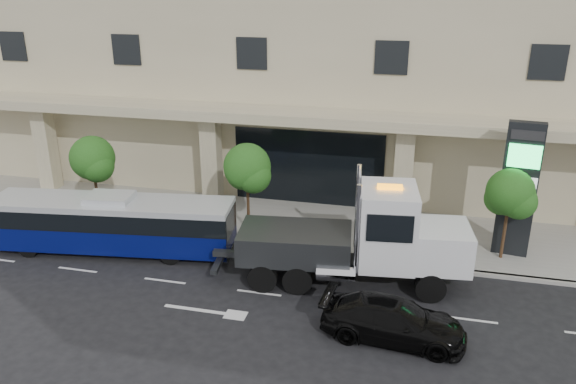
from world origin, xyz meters
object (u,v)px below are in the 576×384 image
at_px(black_sedan, 393,320).
at_px(signage_pylon, 518,189).
at_px(city_bus, 112,223).
at_px(tow_truck, 363,240).

distance_m(black_sedan, signage_pylon, 9.08).
bearing_deg(signage_pylon, city_bus, -159.85).
relative_size(city_bus, signage_pylon, 1.85).
height_order(city_bus, tow_truck, tow_truck).
bearing_deg(signage_pylon, black_sedan, -113.83).
distance_m(tow_truck, black_sedan, 3.98).
xyz_separation_m(city_bus, tow_truck, (11.13, -0.25, 0.52)).
bearing_deg(black_sedan, signage_pylon, -27.44).
xyz_separation_m(city_bus, signage_pylon, (17.23, 3.68, 1.78)).
xyz_separation_m(city_bus, black_sedan, (12.60, -3.75, -0.68)).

